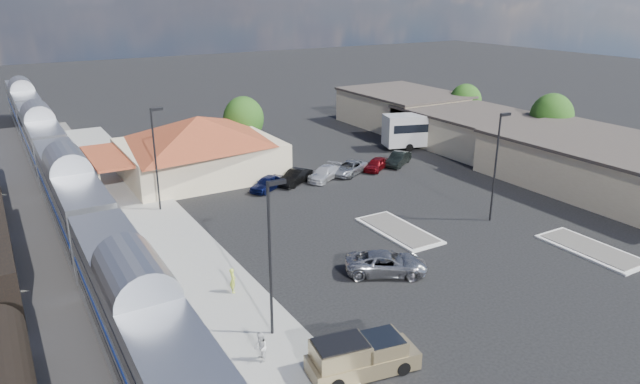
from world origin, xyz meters
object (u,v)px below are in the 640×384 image
station_depot (199,146)px  pickup_truck (363,356)px  coach_bus (436,128)px  suv (387,263)px

station_depot → pickup_truck: bearing=-96.4°
pickup_truck → coach_bus: coach_bus is taller
pickup_truck → coach_bus: (32.50, 31.54, 1.49)m
station_depot → coach_bus: bearing=-7.1°
station_depot → pickup_truck: (-3.94, -35.12, -2.22)m
suv → pickup_truck: bearing=167.6°
station_depot → pickup_truck: size_ratio=3.16×
station_depot → coach_bus: size_ratio=1.39×
station_depot → pickup_truck: 35.41m
suv → coach_bus: (25.15, 23.69, 1.63)m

